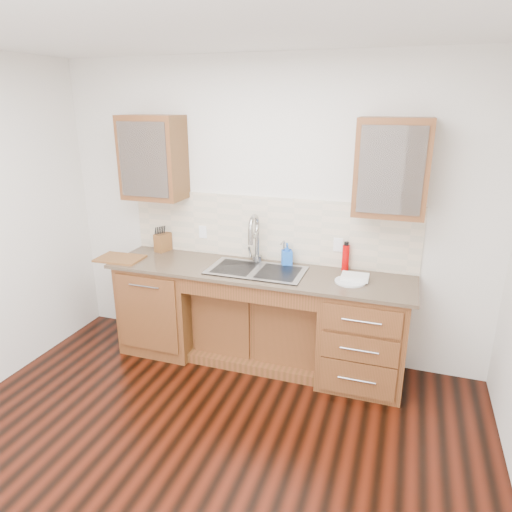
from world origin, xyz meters
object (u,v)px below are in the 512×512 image
(water_bottle, at_px, (346,258))
(plate, at_px, (350,282))
(soap_bottle, at_px, (287,254))
(cutting_board, at_px, (120,258))
(knife_block, at_px, (163,242))

(water_bottle, bearing_deg, plate, -73.11)
(water_bottle, bearing_deg, soap_bottle, -176.51)
(plate, bearing_deg, cutting_board, -177.00)
(soap_bottle, xyz_separation_m, cutting_board, (-1.52, -0.35, -0.09))
(water_bottle, xyz_separation_m, plate, (0.08, -0.27, -0.11))
(plate, bearing_deg, water_bottle, 106.89)
(water_bottle, bearing_deg, cutting_board, -169.28)
(water_bottle, height_order, knife_block, water_bottle)
(soap_bottle, bearing_deg, water_bottle, -20.50)
(plate, distance_m, knife_block, 1.89)
(water_bottle, height_order, cutting_board, water_bottle)
(plate, relative_size, knife_block, 1.42)
(soap_bottle, distance_m, plate, 0.66)
(soap_bottle, relative_size, knife_block, 1.14)
(water_bottle, relative_size, knife_block, 1.29)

